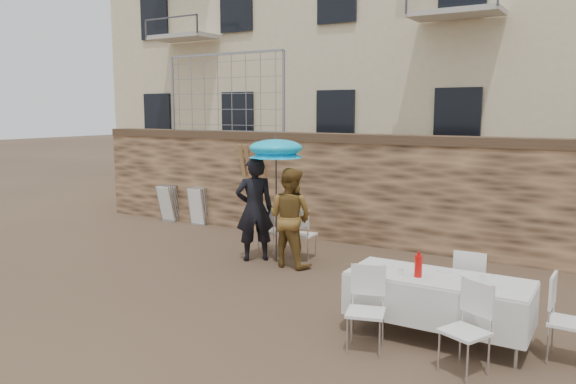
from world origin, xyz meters
The scene contains 17 objects.
ground centered at (0.00, 0.00, 0.00)m, with size 80.00×80.00×0.00m, color brown.
stone_wall centered at (0.00, 5.00, 1.10)m, with size 13.00×0.50×2.20m, color brown.
chain_link_fence centered at (-3.00, 5.00, 3.10)m, with size 3.20×0.06×1.80m, color gray, non-canonical shape.
man_suit centered at (-0.61, 2.71, 0.95)m, with size 0.69×0.45×1.90m, color black.
woman_dress centered at (0.14, 2.71, 0.87)m, with size 0.84×0.66×1.74m, color #A57632.
umbrella centered at (-0.21, 2.81, 2.00)m, with size 0.99×0.99×2.11m.
couple_chair_left centered at (-0.61, 3.26, 0.48)m, with size 0.48×0.48×0.96m, color white, non-canonical shape.
couple_chair_right centered at (0.09, 3.26, 0.48)m, with size 0.48×0.48×0.96m, color white, non-canonical shape.
banquet_table centered at (3.28, 0.87, 0.73)m, with size 2.10×0.85×0.78m.
soda_bottle centered at (3.08, 0.72, 0.91)m, with size 0.09×0.09×0.26m, color red.
table_chair_front_left centered at (2.68, 0.12, 0.48)m, with size 0.48×0.48×0.96m, color white, non-canonical shape.
table_chair_front_right centered at (3.78, 0.12, 0.48)m, with size 0.48×0.48×0.96m, color white, non-canonical shape.
table_chair_back centered at (3.48, 1.67, 0.48)m, with size 0.48×0.48×0.96m, color white, non-canonical shape.
table_chair_side centered at (4.68, 0.97, 0.48)m, with size 0.48×0.48×0.96m, color white, non-canonical shape.
chair_stack_left centered at (-4.49, 4.74, 0.46)m, with size 0.46×0.40×0.92m, color white, non-canonical shape.
chair_stack_right centered at (-3.59, 4.74, 0.46)m, with size 0.46×0.32×0.92m, color white, non-canonical shape.
wood_planks centered at (-1.99, 4.81, 1.00)m, with size 0.70×0.20×2.00m, color #A37749, non-canonical shape.
Camera 1 is at (5.06, -5.53, 2.72)m, focal length 35.00 mm.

